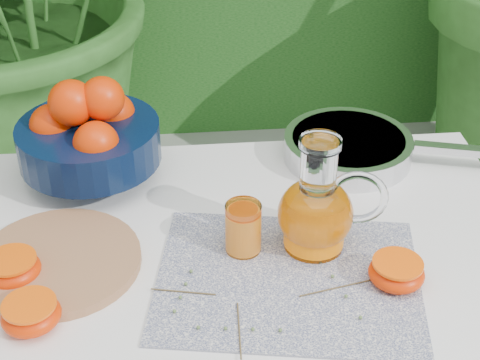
{
  "coord_description": "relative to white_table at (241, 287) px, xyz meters",
  "views": [
    {
      "loc": [
        -0.24,
        -1.04,
        1.54
      ],
      "look_at": [
        -0.15,
        -0.07,
        0.88
      ],
      "focal_mm": 55.0,
      "sensor_mm": 36.0,
      "label": 1
    }
  ],
  "objects": [
    {
      "name": "white_table",
      "position": [
        0.0,
        0.0,
        0.0
      ],
      "size": [
        1.0,
        0.7,
        0.75
      ],
      "color": "white",
      "rests_on": "ground"
    },
    {
      "name": "placemat",
      "position": [
        0.07,
        -0.08,
        0.08
      ],
      "size": [
        0.47,
        0.39,
        0.0
      ],
      "primitive_type": "cube",
      "rotation": [
        0.0,
        0.0,
        -0.17
      ],
      "color": "#0C1847",
      "rests_on": "white_table"
    },
    {
      "name": "cutting_board",
      "position": [
        -0.3,
        -0.01,
        0.09
      ],
      "size": [
        0.31,
        0.31,
        0.02
      ],
      "primitive_type": "cylinder",
      "rotation": [
        0.0,
        0.0,
        -0.18
      ],
      "color": "#905E41",
      "rests_on": "white_table"
    },
    {
      "name": "fruit_bowl",
      "position": [
        -0.26,
        0.25,
        0.18
      ],
      "size": [
        0.34,
        0.34,
        0.21
      ],
      "color": "black",
      "rests_on": "white_table"
    },
    {
      "name": "juice_pitcher",
      "position": [
        0.12,
        -0.0,
        0.16
      ],
      "size": [
        0.19,
        0.15,
        0.21
      ],
      "color": "white",
      "rests_on": "white_table"
    },
    {
      "name": "juice_tumbler",
      "position": [
        0.0,
        0.0,
        0.13
      ],
      "size": [
        0.07,
        0.07,
        0.09
      ],
      "color": "white",
      "rests_on": "white_table"
    },
    {
      "name": "saute_pan",
      "position": [
        0.24,
        0.27,
        0.11
      ],
      "size": [
        0.47,
        0.31,
        0.05
      ],
      "color": "silver",
      "rests_on": "white_table"
    },
    {
      "name": "orange_halves",
      "position": [
        -0.15,
        -0.09,
        0.1
      ],
      "size": [
        0.71,
        0.21,
        0.04
      ],
      "color": "#F22A02",
      "rests_on": "white_table"
    },
    {
      "name": "thyme_sprigs",
      "position": [
        0.01,
        -0.13,
        0.09
      ],
      "size": [
        0.36,
        0.21,
        0.01
      ],
      "color": "brown",
      "rests_on": "white_table"
    }
  ]
}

